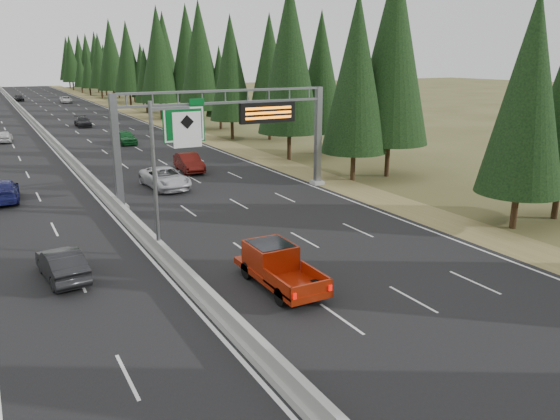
{
  "coord_description": "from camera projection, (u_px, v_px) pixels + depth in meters",
  "views": [
    {
      "loc": [
        -7.42,
        -1.65,
        10.18
      ],
      "look_at": [
        4.49,
        20.0,
        3.19
      ],
      "focal_mm": 35.0,
      "sensor_mm": 36.0,
      "label": 1
    }
  ],
  "objects": [
    {
      "name": "red_pickup",
      "position": [
        275.0,
        263.0,
        24.87
      ],
      "size": [
        2.01,
        5.62,
        1.83
      ],
      "color": "black",
      "rests_on": "road"
    },
    {
      "name": "sign_gantry",
      "position": [
        235.0,
        126.0,
        39.71
      ],
      "size": [
        16.75,
        0.98,
        7.8
      ],
      "color": "slate",
      "rests_on": "road"
    },
    {
      "name": "car_ahead_white",
      "position": [
        66.0,
        100.0,
        121.7
      ],
      "size": [
        2.79,
        5.44,
        1.47
      ],
      "primitive_type": "imported",
      "rotation": [
        0.0,
        0.0,
        -0.07
      ],
      "color": "silver",
      "rests_on": "road"
    },
    {
      "name": "car_ahead_far",
      "position": [
        19.0,
        98.0,
        126.78
      ],
      "size": [
        2.05,
        4.55,
        1.52
      ],
      "primitive_type": "imported",
      "rotation": [
        0.0,
        0.0,
        0.06
      ],
      "color": "black",
      "rests_on": "road"
    },
    {
      "name": "car_onc_near",
      "position": [
        62.0,
        264.0,
        25.46
      ],
      "size": [
        1.98,
        4.63,
        1.48
      ],
      "primitive_type": "imported",
      "rotation": [
        0.0,
        0.0,
        3.24
      ],
      "color": "black",
      "rests_on": "road"
    },
    {
      "name": "median_barrier",
      "position": [
        41.0,
        130.0,
        74.94
      ],
      "size": [
        0.7,
        260.0,
        0.85
      ],
      "color": "gray",
      "rests_on": "road"
    },
    {
      "name": "shoulder_right",
      "position": [
        167.0,
        125.0,
        83.3
      ],
      "size": [
        3.6,
        260.0,
        0.06
      ],
      "primitive_type": "cube",
      "color": "olive",
      "rests_on": "ground"
    },
    {
      "name": "silver_minivan",
      "position": [
        165.0,
        178.0,
        43.15
      ],
      "size": [
        3.02,
        5.98,
        1.62
      ],
      "primitive_type": "imported",
      "rotation": [
        0.0,
        0.0,
        0.06
      ],
      "color": "silver",
      "rests_on": "road"
    },
    {
      "name": "car_ahead_green",
      "position": [
        125.0,
        137.0,
        64.76
      ],
      "size": [
        2.02,
        4.82,
        1.63
      ],
      "primitive_type": "imported",
      "rotation": [
        0.0,
        0.0,
        0.02
      ],
      "color": "#125221",
      "rests_on": "road"
    },
    {
      "name": "car_onc_white",
      "position": [
        5.0,
        137.0,
        66.13
      ],
      "size": [
        2.05,
        4.22,
        1.39
      ],
      "primitive_type": "imported",
      "rotation": [
        0.0,
        0.0,
        3.04
      ],
      "color": "silver",
      "rests_on": "road"
    },
    {
      "name": "road",
      "position": [
        42.0,
        132.0,
        75.05
      ],
      "size": [
        32.0,
        260.0,
        0.08
      ],
      "primitive_type": "cube",
      "color": "black",
      "rests_on": "ground"
    },
    {
      "name": "car_ahead_dkgrey",
      "position": [
        83.0,
        122.0,
        80.86
      ],
      "size": [
        2.12,
        5.0,
        1.44
      ],
      "primitive_type": "imported",
      "rotation": [
        0.0,
        0.0,
        -0.02
      ],
      "color": "black",
      "rests_on": "road"
    },
    {
      "name": "tree_row_right",
      "position": [
        192.0,
        62.0,
        82.11
      ],
      "size": [
        11.3,
        240.86,
        18.55
      ],
      "color": "black",
      "rests_on": "ground"
    },
    {
      "name": "car_onc_blue",
      "position": [
        2.0,
        191.0,
        39.19
      ],
      "size": [
        2.5,
        5.5,
        1.56
      ],
      "primitive_type": "imported",
      "rotation": [
        0.0,
        0.0,
        3.08
      ],
      "color": "navy",
      "rests_on": "road"
    },
    {
      "name": "car_ahead_dkred",
      "position": [
        189.0,
        162.0,
        49.38
      ],
      "size": [
        2.05,
        5.05,
        1.63
      ],
      "primitive_type": "imported",
      "rotation": [
        0.0,
        0.0,
        -0.07
      ],
      "color": "#58110C",
      "rests_on": "road"
    },
    {
      "name": "hov_sign_pole",
      "position": [
        165.0,
        168.0,
        27.64
      ],
      "size": [
        2.8,
        0.5,
        8.0
      ],
      "color": "slate",
      "rests_on": "road"
    }
  ]
}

